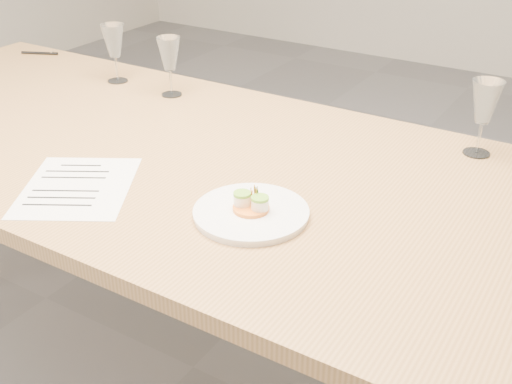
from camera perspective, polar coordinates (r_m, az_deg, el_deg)
The scene contains 8 objects.
ground at distance 2.11m, azimuth -5.60°, elevation -15.24°, with size 7.00×7.00×0.00m, color slate.
dining_table at distance 1.71m, azimuth -6.66°, elevation 1.57°, with size 2.40×1.00×0.75m.
dinner_plate at distance 1.37m, azimuth -0.43°, elevation -1.77°, with size 0.25×0.25×0.07m.
recipe_sheet at distance 1.55m, azimuth -15.58°, elevation 0.46°, with size 0.37×0.39×0.00m.
ballpoint_pen at distance 2.62m, azimuth -18.66°, elevation 11.63°, with size 0.13×0.07×0.01m.
wine_glass_0 at distance 2.20m, azimuth -12.54°, elevation 12.89°, with size 0.08×0.08×0.19m.
wine_glass_1 at distance 2.04m, azimuth -7.73°, elevation 11.97°, with size 0.07×0.07×0.19m.
wine_glass_2 at distance 1.70m, azimuth 19.70°, elevation 7.41°, with size 0.08×0.08×0.20m.
Camera 1 is at (0.97, -1.18, 1.45)m, focal length 45.00 mm.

